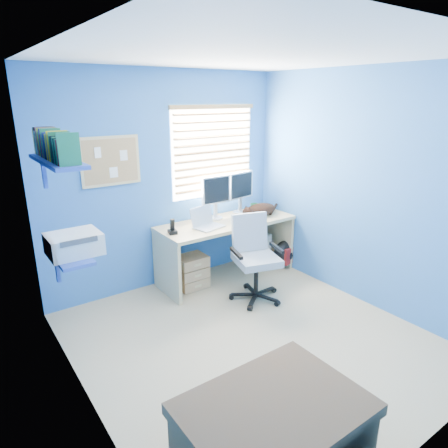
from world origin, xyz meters
TOP-DOWN VIEW (x-y plane):
  - floor at (0.00, 0.00)m, footprint 3.00×3.20m
  - ceiling at (0.00, 0.00)m, footprint 3.00×3.20m
  - wall_back at (0.00, 1.60)m, footprint 3.00×0.01m
  - wall_front at (0.00, -1.60)m, footprint 3.00×0.01m
  - wall_left at (-1.50, 0.00)m, footprint 0.01×3.20m
  - wall_right at (1.50, 0.00)m, footprint 0.01×3.20m
  - desk at (0.62, 1.26)m, footprint 1.72×0.65m
  - laptop at (0.31, 1.17)m, footprint 0.38×0.33m
  - monitor_left at (0.57, 1.42)m, footprint 0.40×0.13m
  - monitor_right at (0.98, 1.46)m, footprint 0.41×0.17m
  - phone at (-0.14, 1.23)m, footprint 0.11×0.13m
  - mug at (1.19, 1.41)m, footprint 0.10×0.09m
  - cd_spindle at (1.36, 1.39)m, footprint 0.13×0.13m
  - cat at (1.11, 1.19)m, footprint 0.47×0.29m
  - tower_pc at (1.18, 1.38)m, footprint 0.27×0.47m
  - drawer_boxes at (0.11, 1.26)m, footprint 0.35×0.28m
  - yellow_book at (1.04, 1.18)m, footprint 0.03×0.17m
  - backpack at (1.43, 1.06)m, footprint 0.36×0.30m
  - bed_corner at (-0.77, -1.15)m, footprint 1.03×0.73m
  - office_chair at (0.56, 0.63)m, footprint 0.69×0.69m
  - window_blinds at (0.65, 1.57)m, footprint 1.15×0.05m
  - corkboard at (-0.65, 1.58)m, footprint 0.64×0.02m
  - wall_shelves at (-1.35, 0.75)m, footprint 0.42×0.90m

SIDE VIEW (x-z plane):
  - floor at x=0.00m, z-range 0.00..0.00m
  - yellow_book at x=1.04m, z-range 0.00..0.24m
  - backpack at x=1.43m, z-range 0.00..0.37m
  - drawer_boxes at x=0.11m, z-range 0.00..0.41m
  - tower_pc at x=1.18m, z-range 0.00..0.45m
  - bed_corner at x=-0.77m, z-range 0.00..0.49m
  - office_chair at x=0.56m, z-range -0.12..0.83m
  - desk at x=0.62m, z-range 0.00..0.74m
  - cd_spindle at x=1.36m, z-range 0.74..0.81m
  - mug at x=1.19m, z-range 0.74..0.84m
  - cat at x=1.11m, z-range 0.74..0.90m
  - phone at x=-0.14m, z-range 0.74..0.91m
  - laptop at x=0.31m, z-range 0.74..0.96m
  - monitor_left at x=0.57m, z-range 0.74..1.28m
  - monitor_right at x=0.98m, z-range 0.74..1.28m
  - wall_back at x=0.00m, z-range 0.00..2.50m
  - wall_front at x=0.00m, z-range 0.00..2.50m
  - wall_left at x=-1.50m, z-range 0.00..2.50m
  - wall_right at x=1.50m, z-range 0.00..2.50m
  - wall_shelves at x=-1.35m, z-range 0.91..1.96m
  - corkboard at x=-0.65m, z-range 1.29..1.81m
  - window_blinds at x=0.65m, z-range 1.00..2.10m
  - ceiling at x=0.00m, z-range 2.50..2.50m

